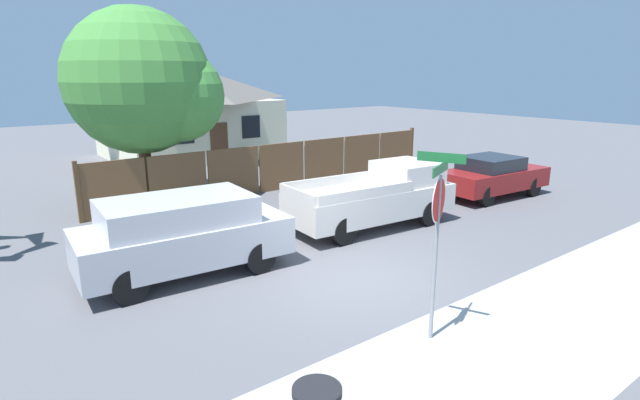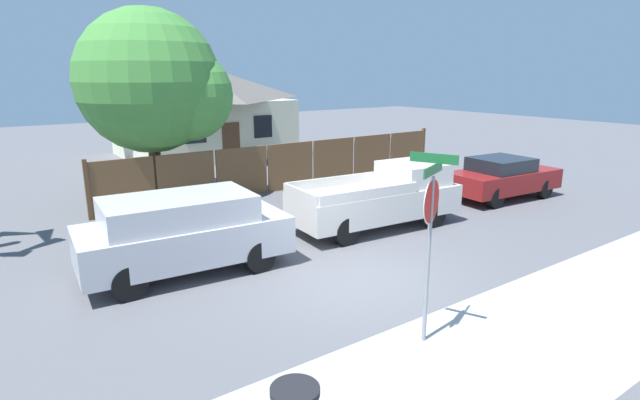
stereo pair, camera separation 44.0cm
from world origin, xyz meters
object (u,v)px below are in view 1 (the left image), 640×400
(red_suv, at_px, (183,233))
(stop_sign, at_px, (438,217))
(house, at_px, (188,109))
(parked_sedan, at_px, (492,176))
(orange_pickup, at_px, (377,197))
(oak_tree, at_px, (147,85))

(red_suv, xyz_separation_m, stop_sign, (2.15, -5.16, 1.18))
(house, height_order, parked_sedan, house)
(house, distance_m, parked_sedan, 15.93)
(parked_sedan, bearing_deg, orange_pickup, -175.40)
(orange_pickup, distance_m, parked_sedan, 5.73)
(red_suv, height_order, orange_pickup, orange_pickup)
(house, relative_size, stop_sign, 2.68)
(house, relative_size, red_suv, 1.83)
(red_suv, height_order, parked_sedan, red_suv)
(orange_pickup, height_order, parked_sedan, orange_pickup)
(house, xyz_separation_m, stop_sign, (-4.60, -20.26, -0.31))
(stop_sign, bearing_deg, parked_sedan, 4.59)
(oak_tree, relative_size, stop_sign, 2.03)
(house, distance_m, red_suv, 16.61)
(oak_tree, distance_m, red_suv, 7.53)
(oak_tree, distance_m, parked_sedan, 12.25)
(red_suv, xyz_separation_m, orange_pickup, (5.83, -0.02, -0.08))
(orange_pickup, bearing_deg, red_suv, -175.78)
(oak_tree, bearing_deg, house, 59.51)
(house, distance_m, orange_pickup, 15.23)
(house, relative_size, parked_sedan, 1.99)
(red_suv, distance_m, orange_pickup, 5.83)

